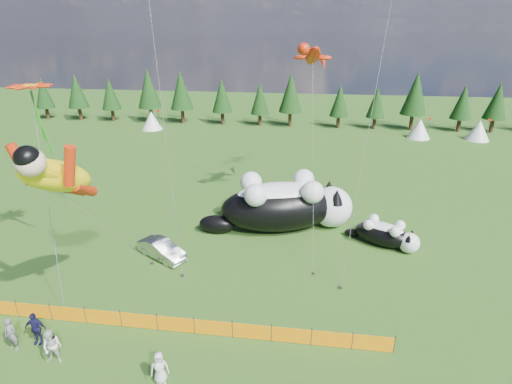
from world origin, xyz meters
TOP-DOWN VIEW (x-y plane):
  - ground at (0.00, 0.00)m, footprint 160.00×160.00m
  - safety_fence at (0.00, -3.00)m, footprint 22.06×0.06m
  - tree_line at (0.00, 45.00)m, footprint 90.00×4.00m
  - festival_tents at (11.00, 40.00)m, footprint 50.00×3.20m
  - cat_large at (4.86, 9.51)m, footprint 11.94×6.52m
  - cat_small at (12.26, 7.76)m, footprint 5.13×3.52m
  - car at (-3.30, 3.98)m, footprint 3.97×3.06m
  - spectator_a at (-7.60, -5.21)m, footprint 0.69×0.49m
  - spectator_b at (-5.05, -5.74)m, footprint 0.96×0.64m
  - spectator_c at (-6.67, -4.67)m, footprint 1.10×0.64m
  - spectator_e at (0.33, -6.16)m, footprint 0.95×0.79m
  - superhero_kite at (-5.38, -2.51)m, footprint 5.46×8.55m
  - gecko_kite at (6.37, 13.78)m, footprint 3.50×13.63m
  - flower_kite at (-9.73, 2.79)m, footprint 4.82×6.98m

SIDE VIEW (x-z plane):
  - ground at x=0.00m, z-range 0.00..0.00m
  - safety_fence at x=0.00m, z-range -0.05..1.05m
  - car at x=-3.30m, z-range 0.00..1.26m
  - spectator_e at x=0.33m, z-range 0.00..1.65m
  - spectator_a at x=-7.60m, z-range 0.00..1.80m
  - spectator_c at x=-6.67m, z-range 0.00..1.80m
  - spectator_b at x=-5.05m, z-range 0.00..1.85m
  - cat_small at x=12.26m, z-range -0.05..1.93m
  - festival_tents at x=11.00m, z-range 0.00..2.80m
  - cat_large at x=4.86m, z-range -0.11..4.28m
  - tree_line at x=0.00m, z-range 0.00..8.00m
  - superhero_kite at x=-5.38m, z-range 2.55..14.00m
  - flower_kite at x=-9.73m, z-range 4.92..18.05m
  - gecko_kite at x=6.37m, z-range 4.55..20.94m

